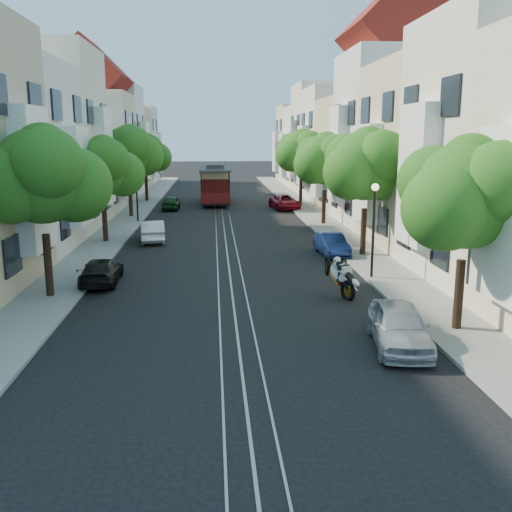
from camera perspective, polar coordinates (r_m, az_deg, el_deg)
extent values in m
plane|color=black|center=(48.71, -3.43, 4.46)|extent=(200.00, 200.00, 0.00)
cube|color=gray|center=(49.34, 5.05, 4.60)|extent=(2.50, 80.00, 0.12)
cube|color=gray|center=(49.13, -11.94, 4.36)|extent=(2.50, 80.00, 0.12)
cube|color=gray|center=(48.70, -4.08, 4.46)|extent=(0.06, 80.00, 0.02)
cube|color=gray|center=(48.70, -3.43, 4.47)|extent=(0.06, 80.00, 0.02)
cube|color=gray|center=(48.71, -2.78, 4.48)|extent=(0.06, 80.00, 0.02)
cube|color=tan|center=(48.70, -3.43, 4.46)|extent=(0.08, 80.00, 0.01)
cube|color=white|center=(18.71, 24.23, 3.80)|extent=(0.90, 3.04, 5.23)
cube|color=silver|center=(27.42, 23.64, 9.28)|extent=(7.00, 8.00, 11.00)
cube|color=white|center=(25.92, 15.96, 7.76)|extent=(0.90, 3.04, 6.05)
cube|color=beige|center=(34.72, 17.41, 9.24)|extent=(7.00, 8.00, 10.00)
cube|color=white|center=(33.56, 11.22, 8.11)|extent=(0.90, 3.04, 5.50)
cube|color=silver|center=(42.25, 13.48, 11.19)|extent=(7.00, 8.00, 12.00)
cube|color=white|center=(41.28, 8.30, 10.05)|extent=(0.90, 3.04, 6.60)
cube|color=#C6B28C|center=(49.97, 10.60, 9.65)|extent=(7.00, 8.00, 9.00)
cube|color=white|center=(49.17, 6.23, 8.91)|extent=(0.90, 3.04, 4.95)
cube|color=white|center=(57.72, 8.59, 10.74)|extent=(7.00, 8.00, 10.50)
cube|color=white|center=(57.02, 4.78, 9.97)|extent=(0.90, 3.04, 5.78)
cube|color=beige|center=(65.54, 7.04, 11.34)|extent=(7.00, 8.00, 11.50)
cube|color=white|center=(64.92, 3.67, 10.59)|extent=(0.90, 3.04, 6.32)
cube|color=silver|center=(73.42, 5.79, 10.64)|extent=(7.00, 8.00, 9.50)
cube|color=white|center=(72.87, 2.78, 10.08)|extent=(0.90, 3.04, 5.23)
cube|color=beige|center=(81.30, 4.80, 10.95)|extent=(7.00, 8.00, 10.00)
cube|color=white|center=(80.81, 2.08, 10.41)|extent=(0.90, 3.04, 5.50)
cube|color=white|center=(25.49, -21.56, 7.12)|extent=(0.90, 3.04, 5.93)
cube|color=white|center=(34.24, -23.83, 8.58)|extent=(7.00, 8.00, 9.80)
cube|color=white|center=(33.22, -17.47, 7.61)|extent=(0.90, 3.04, 5.39)
cube|color=beige|center=(41.85, -20.30, 10.62)|extent=(7.00, 8.00, 11.76)
cube|color=white|center=(41.01, -15.03, 9.62)|extent=(0.90, 3.04, 6.47)
cube|color=silver|center=(49.63, -17.67, 9.18)|extent=(7.00, 8.00, 8.82)
cube|color=white|center=(48.94, -13.24, 8.56)|extent=(0.90, 3.04, 4.85)
cube|color=beige|center=(57.43, -15.89, 10.31)|extent=(7.00, 8.00, 10.29)
cube|color=white|center=(56.82, -12.03, 9.66)|extent=(0.90, 3.04, 5.66)
cube|color=silver|center=(65.28, -14.51, 10.95)|extent=(7.00, 8.00, 11.27)
cube|color=white|center=(64.75, -11.11, 10.30)|extent=(0.90, 3.04, 6.20)
cube|color=#C6B28C|center=(73.19, -13.38, 10.30)|extent=(7.00, 8.00, 9.31)
cube|color=white|center=(72.72, -10.35, 9.83)|extent=(0.90, 3.04, 5.12)
cube|color=white|center=(81.10, -12.50, 10.64)|extent=(7.00, 8.00, 9.80)
cube|color=white|center=(80.67, -9.76, 10.19)|extent=(0.90, 3.04, 5.39)
cylinder|color=black|center=(19.66, 19.61, -3.63)|extent=(0.30, 0.30, 2.27)
sphere|color=#195B16|center=(19.10, 20.28, 5.72)|extent=(3.38, 3.38, 3.38)
sphere|color=#195B16|center=(20.06, 22.49, 4.67)|extent=(2.70, 2.70, 2.70)
sphere|color=#195B16|center=(18.11, 18.38, 4.60)|extent=(2.64, 2.64, 2.64)
sphere|color=#195B16|center=(19.17, 20.63, 8.42)|extent=(2.03, 2.03, 2.03)
cylinder|color=black|center=(30.74, 10.68, 2.44)|extent=(0.30, 0.30, 2.45)
sphere|color=#195B16|center=(30.37, 10.94, 8.90)|extent=(3.64, 3.64, 3.64)
sphere|color=#195B16|center=(31.18, 12.64, 8.16)|extent=(2.91, 2.91, 2.91)
sphere|color=#195B16|center=(29.48, 9.47, 8.28)|extent=(2.84, 2.84, 2.84)
sphere|color=#195B16|center=(30.47, 11.14, 10.60)|extent=(2.18, 2.18, 2.18)
cylinder|color=black|center=(41.36, 6.79, 4.90)|extent=(0.30, 0.30, 2.38)
sphere|color=#195B16|center=(41.09, 6.91, 9.57)|extent=(3.54, 3.54, 3.54)
sphere|color=#195B16|center=(41.82, 8.26, 9.02)|extent=(2.83, 2.83, 2.83)
sphere|color=#195B16|center=(40.24, 5.75, 9.12)|extent=(2.76, 2.76, 2.76)
sphere|color=#195B16|center=(41.18, 7.05, 10.82)|extent=(2.12, 2.12, 2.12)
cylinder|color=black|center=(52.13, 4.49, 6.46)|extent=(0.30, 0.30, 2.52)
sphere|color=#195B16|center=(51.91, 4.55, 10.38)|extent=(3.74, 3.74, 3.74)
sphere|color=#195B16|center=(52.60, 5.66, 9.94)|extent=(3.00, 3.00, 3.00)
sphere|color=#195B16|center=(51.09, 3.60, 10.03)|extent=(2.92, 2.92, 2.92)
sphere|color=#195B16|center=(52.01, 4.66, 11.37)|extent=(2.25, 2.25, 2.25)
cylinder|color=black|center=(23.74, -20.07, -0.85)|extent=(0.30, 0.30, 2.45)
sphere|color=#195B16|center=(23.27, -20.67, 7.51)|extent=(3.64, 3.64, 3.64)
sphere|color=#195B16|center=(23.50, -17.68, 6.76)|extent=(2.91, 2.91, 2.91)
sphere|color=#195B16|center=(22.91, -23.40, 6.48)|extent=(2.84, 2.84, 2.84)
sphere|color=#195B16|center=(23.30, -20.53, 9.74)|extent=(2.18, 2.18, 2.18)
cylinder|color=black|center=(35.26, -14.88, 3.30)|extent=(0.30, 0.30, 2.27)
sphere|color=#195B16|center=(34.95, -15.16, 8.52)|extent=(3.38, 3.38, 3.38)
sphere|color=#195B16|center=(35.28, -13.20, 7.99)|extent=(2.70, 2.70, 2.70)
sphere|color=#195B16|center=(34.47, -16.91, 7.88)|extent=(2.64, 2.64, 2.64)
sphere|color=#195B16|center=(35.00, -15.05, 10.01)|extent=(2.03, 2.03, 2.03)
cylinder|color=black|center=(46.01, -12.43, 5.56)|extent=(0.30, 0.30, 2.62)
sphere|color=#195B16|center=(45.77, -12.64, 10.19)|extent=(3.90, 3.90, 3.90)
sphere|color=#195B16|center=(46.14, -11.16, 9.76)|extent=(3.12, 3.12, 3.12)
sphere|color=#195B16|center=(45.23, -13.96, 9.73)|extent=(3.04, 3.04, 3.04)
sphere|color=#195B16|center=(45.84, -12.55, 11.32)|extent=(2.34, 2.34, 2.34)
cylinder|color=black|center=(56.89, -10.89, 6.67)|extent=(0.30, 0.30, 2.38)
sphere|color=#195B16|center=(56.69, -11.03, 10.05)|extent=(3.54, 3.54, 3.54)
sphere|color=#195B16|center=(57.08, -9.84, 9.71)|extent=(2.83, 2.83, 2.83)
sphere|color=#195B16|center=(56.12, -12.08, 9.69)|extent=(2.76, 2.76, 2.76)
sphere|color=#195B16|center=(56.76, -10.95, 10.97)|extent=(2.12, 2.12, 2.12)
cylinder|color=black|center=(25.62, 11.65, 2.29)|extent=(0.12, 0.12, 4.00)
sphere|color=#FFF2CC|center=(25.37, 11.84, 6.75)|extent=(0.32, 0.32, 0.32)
cylinder|color=black|center=(42.87, -11.83, 6.07)|extent=(0.12, 0.12, 4.00)
sphere|color=#FFF2CC|center=(42.72, -11.94, 8.74)|extent=(0.32, 0.32, 0.32)
torus|color=black|center=(22.61, 9.17, -3.49)|extent=(0.50, 0.85, 0.86)
torus|color=black|center=(23.53, 7.16, -0.98)|extent=(0.20, 0.84, 0.84)
ellipsoid|color=silver|center=(22.97, 8.24, -1.76)|extent=(0.93, 1.27, 1.00)
ellipsoid|color=silver|center=(22.70, 8.68, -1.34)|extent=(0.65, 0.76, 0.56)
cube|color=black|center=(22.38, 9.39, -2.14)|extent=(0.47, 0.65, 0.40)
cube|color=silver|center=(22.66, 8.73, -1.27)|extent=(0.61, 0.74, 0.30)
sphere|color=black|center=(22.92, 8.19, -0.77)|extent=(0.30, 0.30, 0.30)
cube|color=black|center=(54.58, -4.06, 5.78)|extent=(2.61, 8.91, 0.33)
cube|color=#4A0C0C|center=(54.46, -4.08, 7.18)|extent=(2.70, 5.57, 2.67)
cube|color=beige|center=(54.38, -4.10, 8.23)|extent=(2.76, 5.63, 0.67)
cube|color=#2D2D30|center=(54.36, -4.11, 8.70)|extent=(2.83, 8.91, 0.20)
cube|color=#2D2D30|center=(54.34, -4.11, 8.99)|extent=(1.59, 5.01, 0.39)
imported|color=#9EA1AA|center=(17.85, 14.12, -6.80)|extent=(2.12, 4.14, 1.35)
imported|color=#0D1C43|center=(30.91, 7.56, 1.17)|extent=(1.47, 3.63, 1.17)
imported|color=maroon|center=(50.30, 2.88, 5.42)|extent=(2.62, 4.72, 1.25)
imported|color=black|center=(25.60, -15.20, -1.47)|extent=(1.63, 3.83, 1.10)
imported|color=silver|center=(35.24, -10.30, 2.49)|extent=(1.81, 4.04, 1.29)
imported|color=#143415|center=(50.36, -8.50, 5.30)|extent=(1.48, 3.61, 1.22)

